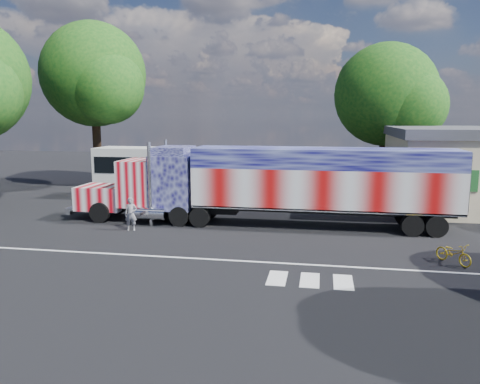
% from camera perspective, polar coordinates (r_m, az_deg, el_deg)
% --- Properties ---
extents(ground, '(100.00, 100.00, 0.00)m').
position_cam_1_polar(ground, '(22.64, -1.34, -5.97)').
color(ground, black).
extents(lane_markings, '(30.00, 2.67, 0.01)m').
position_cam_1_polar(lane_markings, '(18.80, 1.52, -9.20)').
color(lane_markings, silver).
rests_on(lane_markings, ground).
extents(semi_truck, '(21.39, 3.38, 4.56)m').
position_cam_1_polar(semi_truck, '(25.51, 4.15, 1.14)').
color(semi_truck, black).
rests_on(semi_truck, ground).
extents(coach_bus, '(12.62, 2.94, 3.67)m').
position_cam_1_polar(coach_bus, '(33.66, -6.97, 2.33)').
color(coach_bus, silver).
rests_on(coach_bus, ground).
extents(woman, '(0.71, 0.55, 1.74)m').
position_cam_1_polar(woman, '(25.12, -13.16, -2.64)').
color(woman, slate).
rests_on(woman, ground).
extents(bicycle, '(1.48, 1.69, 0.88)m').
position_cam_1_polar(bicycle, '(21.04, 24.59, -6.79)').
color(bicycle, gold).
rests_on(bicycle, ground).
extents(tree_nw_a, '(8.95, 8.52, 13.54)m').
position_cam_1_polar(tree_nw_a, '(41.35, -17.26, 13.44)').
color(tree_nw_a, black).
rests_on(tree_nw_a, ground).
extents(tree_ne_a, '(8.66, 8.25, 11.73)m').
position_cam_1_polar(tree_ne_a, '(40.25, 17.59, 11.17)').
color(tree_ne_a, black).
rests_on(tree_ne_a, ground).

